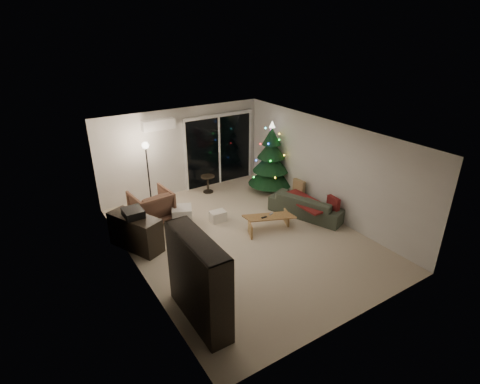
% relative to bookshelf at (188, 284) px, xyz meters
% --- Properties ---
extents(room, '(6.50, 7.51, 2.60)m').
position_rel_bookshelf_xyz_m(room, '(2.71, 3.31, 0.22)').
color(room, beige).
rests_on(room, ground).
extents(bookshelf, '(0.88, 1.63, 1.59)m').
position_rel_bookshelf_xyz_m(bookshelf, '(0.00, 0.00, 0.00)').
color(bookshelf, black).
rests_on(bookshelf, floor).
extents(media_cabinet, '(0.96, 1.36, 0.80)m').
position_rel_bookshelf_xyz_m(media_cabinet, '(0.00, 2.76, -0.40)').
color(media_cabinet, black).
rests_on(media_cabinet, floor).
extents(stereo, '(0.40, 0.48, 0.17)m').
position_rel_bookshelf_xyz_m(stereo, '(0.00, 2.76, 0.09)').
color(stereo, black).
rests_on(stereo, media_cabinet).
extents(armchair, '(0.99, 1.02, 0.86)m').
position_rel_bookshelf_xyz_m(armchair, '(0.73, 3.71, -0.36)').
color(armchair, brown).
rests_on(armchair, floor).
extents(ottoman, '(0.65, 0.65, 0.44)m').
position_rel_bookshelf_xyz_m(ottoman, '(1.34, 3.25, -0.57)').
color(ottoman, silver).
rests_on(ottoman, floor).
extents(cardboard_box_a, '(0.44, 0.34, 0.30)m').
position_rel_bookshelf_xyz_m(cardboard_box_a, '(0.97, 2.73, -0.64)').
color(cardboard_box_a, silver).
rests_on(cardboard_box_a, floor).
extents(cardboard_box_b, '(0.40, 0.31, 0.27)m').
position_rel_bookshelf_xyz_m(cardboard_box_b, '(2.15, 2.86, -0.66)').
color(cardboard_box_b, silver).
rests_on(cardboard_box_b, floor).
extents(side_table, '(0.49, 0.49, 0.51)m').
position_rel_bookshelf_xyz_m(side_table, '(2.79, 4.59, -0.54)').
color(side_table, black).
rests_on(side_table, floor).
extents(floor_lamp, '(0.29, 0.29, 1.82)m').
position_rel_bookshelf_xyz_m(floor_lamp, '(0.98, 4.46, 0.12)').
color(floor_lamp, black).
rests_on(floor_lamp, floor).
extents(sofa, '(1.43, 2.12, 0.58)m').
position_rel_bookshelf_xyz_m(sofa, '(4.30, 1.88, -0.51)').
color(sofa, '#2D2F2C').
rests_on(sofa, floor).
extents(sofa_throw, '(0.62, 1.42, 0.05)m').
position_rel_bookshelf_xyz_m(sofa_throw, '(4.20, 1.88, -0.38)').
color(sofa_throw, maroon).
rests_on(sofa_throw, sofa).
extents(cushion_a, '(0.15, 0.39, 0.38)m').
position_rel_bookshelf_xyz_m(cushion_a, '(4.55, 2.53, -0.27)').
color(cushion_a, tan).
rests_on(cushion_a, sofa).
extents(cushion_b, '(0.14, 0.39, 0.38)m').
position_rel_bookshelf_xyz_m(cushion_b, '(4.55, 1.23, -0.27)').
color(cushion_b, maroon).
rests_on(cushion_b, sofa).
extents(coffee_table, '(1.23, 0.82, 0.37)m').
position_rel_bookshelf_xyz_m(coffee_table, '(2.99, 1.81, -0.61)').
color(coffee_table, '#9C804C').
rests_on(coffee_table, floor).
extents(remote_a, '(0.15, 0.04, 0.02)m').
position_rel_bookshelf_xyz_m(remote_a, '(2.84, 1.81, -0.42)').
color(remote_a, black).
rests_on(remote_a, coffee_table).
extents(remote_b, '(0.14, 0.08, 0.02)m').
position_rel_bookshelf_xyz_m(remote_b, '(3.09, 1.86, -0.42)').
color(remote_b, slate).
rests_on(remote_b, coffee_table).
extents(christmas_tree, '(1.60, 1.60, 2.13)m').
position_rel_bookshelf_xyz_m(christmas_tree, '(4.42, 3.68, 0.27)').
color(christmas_tree, '#163C1E').
rests_on(christmas_tree, floor).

